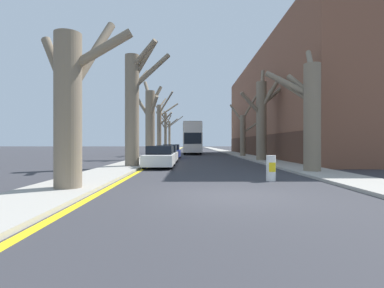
# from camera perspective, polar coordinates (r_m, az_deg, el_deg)

# --- Properties ---
(ground_plane) EXTENTS (300.00, 300.00, 0.00)m
(ground_plane) POSITION_cam_1_polar(r_m,az_deg,el_deg) (8.85, 7.28, -9.76)
(ground_plane) COLOR #333338
(sidewalk_left) EXTENTS (2.40, 120.00, 0.12)m
(sidewalk_left) POSITION_cam_1_polar(r_m,az_deg,el_deg) (58.80, -4.44, -1.32)
(sidewalk_left) COLOR #A39E93
(sidewalk_left) RESTS_ON ground
(sidewalk_right) EXTENTS (2.40, 120.00, 0.12)m
(sidewalk_right) POSITION_cam_1_polar(r_m,az_deg,el_deg) (59.01, 5.89, -1.32)
(sidewalk_right) COLOR #A39E93
(sidewalk_right) RESTS_ON ground
(building_facade_right) EXTENTS (10.08, 37.60, 11.94)m
(building_facade_right) POSITION_cam_1_polar(r_m,az_deg,el_deg) (38.57, 18.89, 6.71)
(building_facade_right) COLOR brown
(building_facade_right) RESTS_ON ground
(kerb_line_stripe) EXTENTS (0.24, 120.00, 0.01)m
(kerb_line_stripe) POSITION_cam_1_polar(r_m,az_deg,el_deg) (58.72, -3.09, -1.38)
(kerb_line_stripe) COLOR yellow
(kerb_line_stripe) RESTS_ON ground
(street_tree_left_0) EXTENTS (3.17, 2.37, 6.03)m
(street_tree_left_0) POSITION_cam_1_polar(r_m,az_deg,el_deg) (10.34, -22.09, 7.23)
(street_tree_left_0) COLOR #7A6B56
(street_tree_left_0) RESTS_ON ground
(street_tree_left_1) EXTENTS (2.83, 3.58, 8.16)m
(street_tree_left_1) POSITION_cam_1_polar(r_m,az_deg,el_deg) (19.37, -10.95, 7.50)
(street_tree_left_1) COLOR #7A6B56
(street_tree_left_1) RESTS_ON ground
(street_tree_left_2) EXTENTS (2.90, 3.33, 7.79)m
(street_tree_left_2) POSITION_cam_1_polar(r_m,az_deg,el_deg) (29.01, -8.01, 4.36)
(street_tree_left_2) COLOR #7A6B56
(street_tree_left_2) RESTS_ON ground
(street_tree_left_3) EXTENTS (2.64, 4.70, 7.78)m
(street_tree_left_3) POSITION_cam_1_polar(r_m,az_deg,el_deg) (37.88, -6.03, 3.53)
(street_tree_left_3) COLOR #7A6B56
(street_tree_left_3) RESTS_ON ground
(street_tree_left_4) EXTENTS (3.97, 1.33, 7.98)m
(street_tree_left_4) POSITION_cam_1_polar(r_m,az_deg,el_deg) (47.06, -5.12, 2.66)
(street_tree_left_4) COLOR #7A6B56
(street_tree_left_4) RESTS_ON ground
(street_tree_left_5) EXTENTS (4.50, 2.88, 7.32)m
(street_tree_left_5) POSITION_cam_1_polar(r_m,az_deg,el_deg) (55.37, -4.38, 2.08)
(street_tree_left_5) COLOR #7A6B56
(street_tree_left_5) RESTS_ON ground
(street_tree_right_0) EXTENTS (3.05, 2.94, 7.00)m
(street_tree_right_0) POSITION_cam_1_polar(r_m,az_deg,el_deg) (16.67, 21.44, 5.93)
(street_tree_right_0) COLOR #7A6B56
(street_tree_right_0) RESTS_ON ground
(street_tree_right_1) EXTENTS (3.76, 4.15, 8.08)m
(street_tree_right_1) POSITION_cam_1_polar(r_m,az_deg,el_deg) (26.45, 13.19, 5.16)
(street_tree_right_1) COLOR #7A6B56
(street_tree_right_1) RESTS_ON ground
(street_tree_right_2) EXTENTS (3.63, 1.55, 7.25)m
(street_tree_right_2) POSITION_cam_1_polar(r_m,az_deg,el_deg) (34.85, 9.78, 2.24)
(street_tree_right_2) COLOR #7A6B56
(street_tree_right_2) RESTS_ON ground
(double_decker_bus) EXTENTS (2.52, 11.84, 4.40)m
(double_decker_bus) POSITION_cam_1_polar(r_m,az_deg,el_deg) (43.94, 0.07, 1.38)
(double_decker_bus) COLOR silver
(double_decker_bus) RESTS_ON ground
(parked_car_0) EXTENTS (1.78, 4.36, 1.37)m
(parked_car_0) POSITION_cam_1_polar(r_m,az_deg,el_deg) (19.06, -6.12, -2.50)
(parked_car_0) COLOR silver
(parked_car_0) RESTS_ON ground
(parked_car_1) EXTENTS (1.73, 3.93, 1.38)m
(parked_car_1) POSITION_cam_1_polar(r_m,az_deg,el_deg) (24.48, -4.85, -1.93)
(parked_car_1) COLOR silver
(parked_car_1) RESTS_ON ground
(parked_car_2) EXTENTS (1.78, 4.21, 1.42)m
(parked_car_2) POSITION_cam_1_polar(r_m,az_deg,el_deg) (30.70, -3.94, -1.47)
(parked_car_2) COLOR navy
(parked_car_2) RESTS_ON ground
(traffic_bollard) EXTENTS (0.38, 0.39, 1.03)m
(traffic_bollard) POSITION_cam_1_polar(r_m,az_deg,el_deg) (12.56, 14.81, -4.46)
(traffic_bollard) COLOR white
(traffic_bollard) RESTS_ON ground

